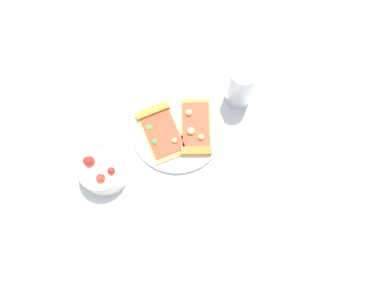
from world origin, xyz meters
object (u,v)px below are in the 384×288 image
Objects in this scene: salad_bowl at (103,169)px; paper_napkin at (245,197)px; soda_glass at (241,86)px; plate at (177,128)px; pizza_slice_near at (160,129)px; pizza_slice_far at (196,131)px.

salad_bowl is 0.88× the size of paper_napkin.
salad_bowl is at bearing 71.42° from paper_napkin.
paper_napkin is at bearing 173.16° from soda_glass.
soda_glass is (0.07, -0.17, 0.06)m from plate.
pizza_slice_near is 0.23m from soda_glass.
pizza_slice_near is 0.09m from pizza_slice_far.
paper_napkin is at bearing -137.53° from pizza_slice_near.
soda_glass reaches higher than pizza_slice_far.
pizza_slice_near is 0.17m from salad_bowl.
soda_glass is at bearing -72.67° from pizza_slice_near.
paper_napkin is (-0.27, 0.03, -0.06)m from soda_glass.
pizza_slice_far is 0.25m from salad_bowl.
plate is 0.05m from pizza_slice_far.
plate is 0.24m from paper_napkin.
soda_glass reaches higher than pizza_slice_near.
pizza_slice_near is at bearing 42.47° from paper_napkin.
soda_glass is at bearing -68.37° from plate.
salad_bowl is (-0.09, 0.19, 0.03)m from plate.
paper_napkin is (-0.11, -0.33, -0.03)m from salad_bowl.
plate is at bearing 68.40° from pizza_slice_far.
salad_bowl reaches higher than pizza_slice_far.
plate is 1.48× the size of pizza_slice_far.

